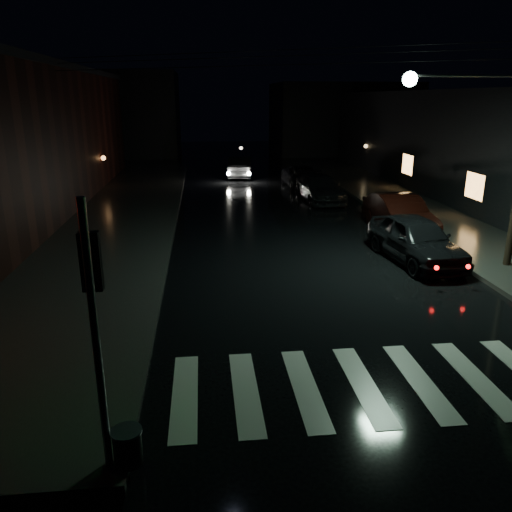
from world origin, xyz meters
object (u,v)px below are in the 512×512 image
object	(u,v)px
parked_car_c	(319,188)
parked_car_a	(416,239)
parked_car_b	(399,214)
oncoming_car	(240,167)
parked_car_d	(303,177)

from	to	relation	value
parked_car_c	parked_car_a	bearing A→B (deg)	-89.35
parked_car_b	parked_car_c	world-z (taller)	parked_car_b
parked_car_a	parked_car_c	xyz separation A→B (m)	(-0.89, 11.12, -0.10)
parked_car_c	oncoming_car	xyz separation A→B (m)	(-3.77, 9.17, 0.04)
parked_car_b	parked_car_d	size ratio (longest dim) A/B	1.02
parked_car_a	parked_car_d	size ratio (longest dim) A/B	1.00
parked_car_d	oncoming_car	bearing A→B (deg)	128.62
parked_car_c	parked_car_d	distance (m)	4.64
parked_car_d	parked_car_a	bearing A→B (deg)	-87.92
parked_car_a	parked_car_b	size ratio (longest dim) A/B	0.97
parked_car_d	parked_car_c	bearing A→B (deg)	-91.15
parked_car_a	parked_car_d	bearing A→B (deg)	87.62
parked_car_a	parked_car_d	world-z (taller)	parked_car_a
parked_car_c	parked_car_b	bearing A→B (deg)	-79.98
parked_car_c	parked_car_d	size ratio (longest dim) A/B	1.03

